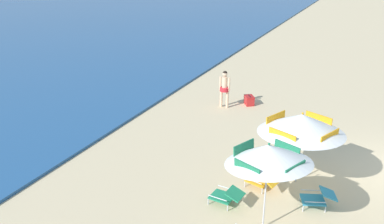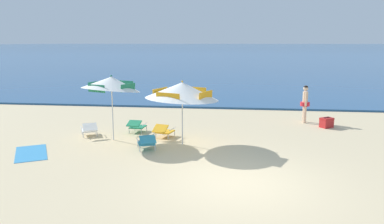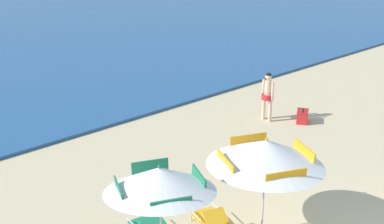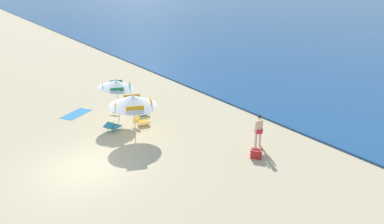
% 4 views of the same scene
% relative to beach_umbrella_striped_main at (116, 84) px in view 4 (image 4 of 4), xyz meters
% --- Properties ---
extents(ground_plane, '(800.00, 800.00, 0.00)m').
position_rel_beach_umbrella_striped_main_xyz_m(ground_plane, '(4.31, -3.51, -2.02)').
color(ground_plane, '#D1BA8E').
extents(beach_umbrella_striped_main, '(2.84, 2.85, 2.38)m').
position_rel_beach_umbrella_striped_main_xyz_m(beach_umbrella_striped_main, '(0.00, 0.00, 0.00)').
color(beach_umbrella_striped_main, silver).
rests_on(beach_umbrella_striped_main, ground).
extents(beach_umbrella_striped_second, '(3.26, 3.25, 2.18)m').
position_rel_beach_umbrella_striped_main_xyz_m(beach_umbrella_striped_second, '(2.50, -0.26, -0.18)').
color(beach_umbrella_striped_second, silver).
rests_on(beach_umbrella_striped_second, ground).
extents(lounge_chair_under_umbrella, '(0.74, 0.99, 0.52)m').
position_rel_beach_umbrella_striped_main_xyz_m(lounge_chair_under_umbrella, '(1.70, 0.52, -1.75)').
color(lounge_chair_under_umbrella, gold).
rests_on(lounge_chair_under_umbrella, ground).
extents(lounge_chair_beside_umbrella, '(0.63, 0.92, 0.51)m').
position_rel_beach_umbrella_striped_main_xyz_m(lounge_chair_beside_umbrella, '(0.52, 1.15, -1.74)').
color(lounge_chair_beside_umbrella, '#1E7F56').
rests_on(lounge_chair_beside_umbrella, ground).
extents(lounge_chair_facing_sea, '(0.81, 1.00, 0.51)m').
position_rel_beach_umbrella_striped_main_xyz_m(lounge_chair_facing_sea, '(1.47, -1.05, -1.74)').
color(lounge_chair_facing_sea, teal).
rests_on(lounge_chair_facing_sea, ground).
extents(lounge_chair_spare_folded, '(0.88, 1.03, 0.52)m').
position_rel_beach_umbrella_striped_main_xyz_m(lounge_chair_spare_folded, '(-1.04, 0.40, -1.75)').
color(lounge_chair_spare_folded, white).
rests_on(lounge_chair_spare_folded, ground).
extents(person_standing_near_shore, '(0.39, 0.48, 1.60)m').
position_rel_beach_umbrella_striped_main_xyz_m(person_standing_near_shore, '(7.21, 3.82, -1.09)').
color(person_standing_near_shore, beige).
rests_on(person_standing_near_shore, ground).
extents(cooler_box, '(0.61, 0.57, 0.43)m').
position_rel_beach_umbrella_striped_main_xyz_m(cooler_box, '(7.94, 2.95, -1.82)').
color(cooler_box, red).
rests_on(cooler_box, ground).
extents(beach_towel, '(1.68, 2.01, 0.01)m').
position_rel_beach_umbrella_striped_main_xyz_m(beach_towel, '(-2.04, -1.83, -2.01)').
color(beach_towel, '#3384BC').
rests_on(beach_towel, ground).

